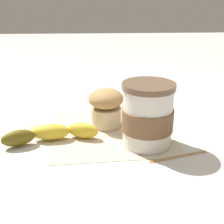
# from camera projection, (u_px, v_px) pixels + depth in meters

# --- Properties ---
(ground_plane) EXTENTS (3.00, 3.00, 0.00)m
(ground_plane) POSITION_uv_depth(u_px,v_px,m) (112.00, 132.00, 0.63)
(ground_plane) COLOR beige
(paper_napkin) EXTENTS (0.25, 0.25, 0.00)m
(paper_napkin) POSITION_uv_depth(u_px,v_px,m) (112.00, 131.00, 0.62)
(paper_napkin) COLOR beige
(paper_napkin) RESTS_ON ground_plane
(coffee_cup) EXTENTS (0.09, 0.09, 0.12)m
(coffee_cup) POSITION_uv_depth(u_px,v_px,m) (147.00, 115.00, 0.55)
(coffee_cup) COLOR silver
(coffee_cup) RESTS_ON paper_napkin
(muffin) EXTENTS (0.07, 0.07, 0.08)m
(muffin) POSITION_uv_depth(u_px,v_px,m) (106.00, 106.00, 0.64)
(muffin) COLOR beige
(muffin) RESTS_ON paper_napkin
(banana) EXTENTS (0.18, 0.07, 0.03)m
(banana) POSITION_uv_depth(u_px,v_px,m) (51.00, 133.00, 0.58)
(banana) COLOR gold
(banana) RESTS_ON paper_napkin
(sugar_packet) EXTENTS (0.05, 0.06, 0.01)m
(sugar_packet) POSITION_uv_depth(u_px,v_px,m) (36.00, 130.00, 0.62)
(sugar_packet) COLOR #E0B27F
(sugar_packet) RESTS_ON ground_plane
(wooden_stirrer) EXTENTS (0.11, 0.04, 0.00)m
(wooden_stirrer) POSITION_uv_depth(u_px,v_px,m) (178.00, 156.00, 0.53)
(wooden_stirrer) COLOR #9E7547
(wooden_stirrer) RESTS_ON ground_plane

